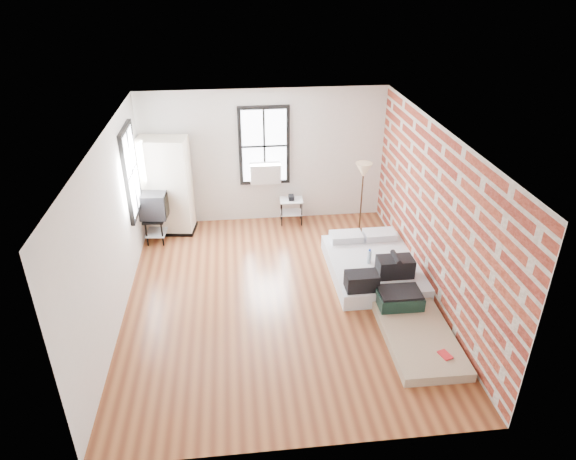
{
  "coord_description": "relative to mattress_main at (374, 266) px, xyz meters",
  "views": [
    {
      "loc": [
        -0.63,
        -7.02,
        5.02
      ],
      "look_at": [
        0.19,
        0.3,
        1.11
      ],
      "focal_mm": 32.0,
      "sensor_mm": 36.0,
      "label": 1
    }
  ],
  "objects": [
    {
      "name": "ground",
      "position": [
        -1.74,
        -0.52,
        -0.18
      ],
      "size": [
        6.0,
        6.0,
        0.0
      ],
      "primitive_type": "plane",
      "color": "brown",
      "rests_on": "ground"
    },
    {
      "name": "mattress_main",
      "position": [
        0.0,
        0.0,
        0.0
      ],
      "size": [
        1.53,
        2.07,
        0.66
      ],
      "rotation": [
        0.0,
        0.0,
        0.0
      ],
      "color": "white",
      "rests_on": "ground"
    },
    {
      "name": "wardrobe",
      "position": [
        -3.74,
        2.13,
        0.81
      ],
      "size": [
        1.07,
        0.71,
        1.98
      ],
      "rotation": [
        0.0,
        0.0,
        -0.14
      ],
      "color": "black",
      "rests_on": "ground"
    },
    {
      "name": "mattress_bare",
      "position": [
        0.18,
        -1.65,
        -0.06
      ],
      "size": [
        1.0,
        1.88,
        0.4
      ],
      "rotation": [
        0.0,
        0.0,
        -0.01
      ],
      "color": "tan",
      "rests_on": "ground"
    },
    {
      "name": "floor_lamp",
      "position": [
        0.14,
        1.63,
        1.1
      ],
      "size": [
        0.32,
        0.32,
        1.5
      ],
      "color": "#332011",
      "rests_on": "ground"
    },
    {
      "name": "tv_stand",
      "position": [
        -3.96,
        1.8,
        0.55
      ],
      "size": [
        0.56,
        0.76,
        1.03
      ],
      "rotation": [
        0.0,
        0.0,
        -0.09
      ],
      "color": "black",
      "rests_on": "ground"
    },
    {
      "name": "side_table",
      "position": [
        -1.22,
        2.2,
        0.24
      ],
      "size": [
        0.5,
        0.4,
        0.63
      ],
      "rotation": [
        0.0,
        0.0,
        -0.05
      ],
      "color": "black",
      "rests_on": "ground"
    },
    {
      "name": "room_shell",
      "position": [
        -1.51,
        -0.16,
        1.56
      ],
      "size": [
        5.02,
        6.02,
        2.8
      ],
      "color": "silver",
      "rests_on": "ground"
    }
  ]
}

